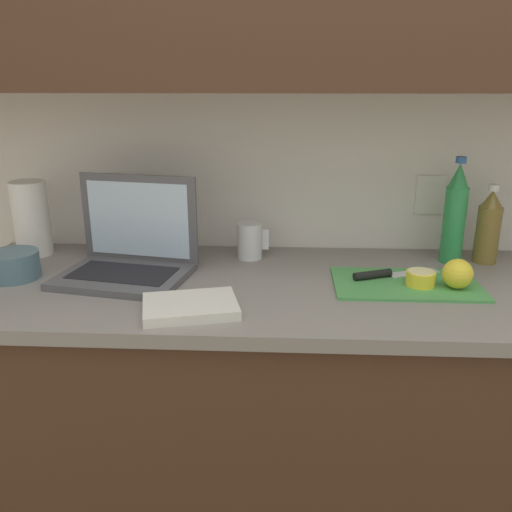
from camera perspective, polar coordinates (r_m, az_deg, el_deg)
The scene contains 13 objects.
wall_back at distance 1.64m, azimuth 13.64°, elevation 21.34°, with size 5.20×0.38×2.60m.
counter_unit at distance 1.71m, azimuth 13.07°, elevation -17.30°, with size 2.38×0.65×0.93m.
laptop at distance 1.54m, azimuth -13.17°, elevation 0.33°, with size 0.38×0.31×0.27m.
cutting_board at distance 1.50m, azimuth 15.52°, elevation -2.87°, with size 0.38×0.23×0.01m, color #4C9E51.
knife at distance 1.52m, azimuth 13.14°, elevation -1.88°, with size 0.25×0.12×0.02m.
lemon_half_cut at distance 1.48m, azimuth 16.93°, elevation -2.25°, with size 0.08×0.08×0.04m.
lemon_whole_beside at distance 1.49m, azimuth 20.46°, elevation -1.76°, with size 0.08×0.08×0.08m.
bottle_green_soda at distance 1.74m, azimuth 23.26°, elevation 2.78°, with size 0.07×0.07×0.24m.
bottle_oil_tall at distance 1.69m, azimuth 20.19°, elevation 4.11°, with size 0.07×0.07×0.31m.
measuring_cup at distance 1.65m, azimuth -0.64°, elevation 1.63°, with size 0.10×0.08×0.11m.
bowl_white at distance 1.63m, azimuth -24.16°, elevation -0.87°, with size 0.14×0.14×0.07m.
paper_towel_roll at distance 1.81m, azimuth -22.56°, elevation 3.67°, with size 0.11×0.11×0.23m.
dish_towel at distance 1.29m, azimuth -6.93°, elevation -5.29°, with size 0.22×0.16×0.02m, color silver.
Camera 1 is at (-0.28, -1.37, 1.46)m, focal length 38.00 mm.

